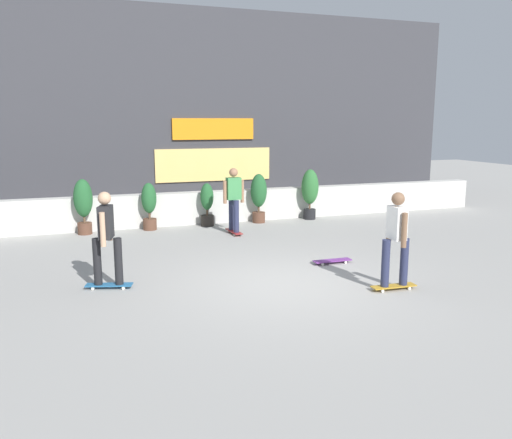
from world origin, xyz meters
TOP-DOWN VIEW (x-y plane):
  - ground_plane at (0.00, 0.00)m, footprint 48.00×48.00m
  - planter_wall at (0.00, 6.00)m, footprint 18.00×0.40m
  - building_backdrop at (0.00, 10.00)m, footprint 20.00×2.08m
  - potted_plant_0 at (-3.24, 5.55)m, footprint 0.47×0.47m
  - potted_plant_1 at (-1.58, 5.55)m, footprint 0.40×0.40m
  - potted_plant_2 at (-0.01, 5.55)m, footprint 0.36×0.36m
  - potted_plant_3 at (1.51, 5.55)m, footprint 0.46×0.46m
  - potted_plant_4 at (3.11, 5.55)m, footprint 0.50×0.50m
  - skater_far_left at (1.65, -0.96)m, footprint 0.81×0.56m
  - skater_foreground at (0.39, 4.31)m, footprint 0.56×0.81m
  - skater_mid_plaza at (-2.97, 0.75)m, footprint 0.82×0.54m
  - skateboard_near_camera at (1.44, 0.90)m, footprint 0.80×0.21m

SIDE VIEW (x-z plane):
  - ground_plane at x=0.00m, z-range 0.00..0.00m
  - skateboard_near_camera at x=1.44m, z-range 0.02..0.10m
  - planter_wall at x=0.00m, z-range 0.00..0.90m
  - potted_plant_2 at x=-0.01m, z-range 0.03..1.22m
  - potted_plant_1 at x=-1.58m, z-range 0.06..1.32m
  - potted_plant_3 at x=1.51m, z-range 0.10..1.49m
  - potted_plant_0 at x=-3.24m, z-range 0.11..1.53m
  - potted_plant_4 at x=3.11m, z-range 0.12..1.59m
  - skater_far_left at x=1.65m, z-range 0.09..1.79m
  - skater_foreground at x=0.39m, z-range 0.09..1.79m
  - skater_mid_plaza at x=-2.97m, z-range 0.09..1.79m
  - building_backdrop at x=0.00m, z-range 0.00..6.50m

